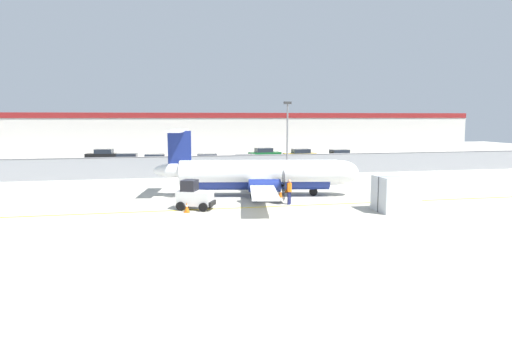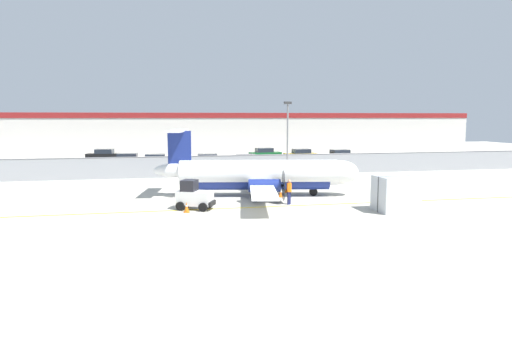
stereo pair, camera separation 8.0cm
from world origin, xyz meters
TOP-DOWN VIEW (x-y plane):
  - ground_plane at (0.00, 2.00)m, footprint 140.00×140.00m
  - perimeter_fence at (0.00, 18.00)m, footprint 98.00×0.10m
  - parking_lot_strip at (0.00, 29.50)m, footprint 98.00×17.00m
  - background_building at (0.00, 47.99)m, footprint 91.00×8.10m
  - commuter_airplane at (1.04, 6.08)m, footprint 15.19×16.04m
  - baggage_tug at (-4.27, 2.16)m, footprint 2.58×2.10m
  - ground_crew_worker at (2.11, 2.57)m, footprint 0.48×0.48m
  - cargo_container at (8.02, -0.91)m, footprint 2.45×2.07m
  - traffic_cone_near_left at (-4.79, 1.27)m, footprint 0.36×0.36m
  - traffic_cone_near_right at (3.17, 7.31)m, footprint 0.36×0.36m
  - traffic_cone_far_left at (2.23, 5.34)m, footprint 0.36×0.36m
  - parked_car_0 at (-13.81, 35.45)m, footprint 4.38×2.42m
  - parked_car_1 at (-10.08, 27.49)m, footprint 4.33×2.27m
  - parked_car_2 at (-6.94, 25.74)m, footprint 4.20×2.00m
  - parked_car_3 at (-1.37, 24.81)m, footprint 4.32×2.25m
  - parked_car_4 at (2.73, 23.18)m, footprint 4.33×2.29m
  - parked_car_5 at (7.33, 33.39)m, footprint 4.34×2.30m
  - parked_car_6 at (11.46, 30.55)m, footprint 4.27×2.14m
  - parked_car_7 at (15.95, 28.34)m, footprint 4.33×2.28m
  - apron_light_pole at (5.28, 14.56)m, footprint 0.70×0.30m

SIDE VIEW (x-z plane):
  - ground_plane at x=0.00m, z-range 0.00..0.01m
  - parking_lot_strip at x=0.00m, z-range 0.00..0.12m
  - traffic_cone_near_left at x=-4.79m, z-range -0.01..0.63m
  - traffic_cone_near_right at x=3.17m, z-range -0.01..0.63m
  - traffic_cone_far_left at x=2.23m, z-range -0.01..0.63m
  - baggage_tug at x=-4.27m, z-range -0.08..1.80m
  - parked_car_0 at x=-13.81m, z-range 0.10..1.68m
  - parked_car_1 at x=-10.08m, z-range 0.10..1.68m
  - parked_car_2 at x=-6.94m, z-range 0.10..1.68m
  - parked_car_3 at x=-1.37m, z-range 0.10..1.68m
  - parked_car_4 at x=2.73m, z-range 0.10..1.68m
  - parked_car_5 at x=7.33m, z-range 0.10..1.68m
  - parked_car_6 at x=11.46m, z-range 0.10..1.68m
  - parked_car_7 at x=15.95m, z-range 0.10..1.68m
  - ground_crew_worker at x=2.11m, z-range 0.10..1.80m
  - cargo_container at x=8.02m, z-range 0.00..2.20m
  - perimeter_fence at x=0.00m, z-range 0.07..2.17m
  - commuter_airplane at x=1.04m, z-range -0.86..4.06m
  - background_building at x=0.00m, z-range 0.01..6.51m
  - apron_light_pole at x=5.28m, z-range 0.67..7.94m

